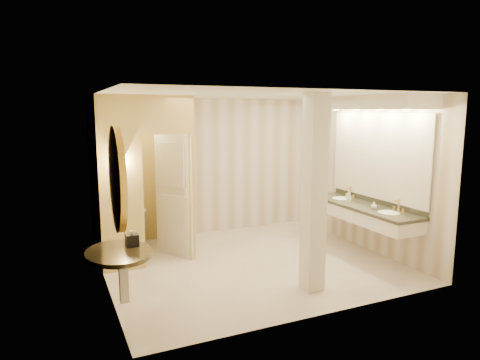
# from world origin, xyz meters

# --- Properties ---
(floor) EXTENTS (4.50, 4.50, 0.00)m
(floor) POSITION_xyz_m (0.00, 0.00, 0.00)
(floor) COLOR silver
(floor) RESTS_ON ground
(ceiling) EXTENTS (4.50, 4.50, 0.00)m
(ceiling) POSITION_xyz_m (0.00, 0.00, 2.70)
(ceiling) COLOR white
(ceiling) RESTS_ON wall_back
(wall_back) EXTENTS (4.50, 0.02, 2.70)m
(wall_back) POSITION_xyz_m (0.00, 2.00, 1.35)
(wall_back) COLOR beige
(wall_back) RESTS_ON floor
(wall_front) EXTENTS (4.50, 0.02, 2.70)m
(wall_front) POSITION_xyz_m (0.00, -2.00, 1.35)
(wall_front) COLOR beige
(wall_front) RESTS_ON floor
(wall_left) EXTENTS (0.02, 4.00, 2.70)m
(wall_left) POSITION_xyz_m (-2.25, 0.00, 1.35)
(wall_left) COLOR beige
(wall_left) RESTS_ON floor
(wall_right) EXTENTS (0.02, 4.00, 2.70)m
(wall_right) POSITION_xyz_m (2.25, 0.00, 1.35)
(wall_right) COLOR beige
(wall_right) RESTS_ON floor
(toilet_closet) EXTENTS (1.50, 1.55, 2.70)m
(toilet_closet) POSITION_xyz_m (-1.13, 0.97, 1.39)
(toilet_closet) COLOR #E1CA75
(toilet_closet) RESTS_ON floor
(wall_sconce) EXTENTS (0.14, 0.14, 0.42)m
(wall_sconce) POSITION_xyz_m (-1.93, 0.43, 1.73)
(wall_sconce) COLOR gold
(wall_sconce) RESTS_ON toilet_closet
(vanity) EXTENTS (0.75, 2.44, 2.09)m
(vanity) POSITION_xyz_m (1.98, -0.40, 1.63)
(vanity) COLOR silver
(vanity) RESTS_ON floor
(console_shelf) EXTENTS (0.93, 0.93, 1.92)m
(console_shelf) POSITION_xyz_m (-2.21, -1.20, 1.34)
(console_shelf) COLOR black
(console_shelf) RESTS_ON floor
(pillar) EXTENTS (0.26, 0.26, 2.70)m
(pillar) POSITION_xyz_m (0.35, -1.28, 1.35)
(pillar) COLOR silver
(pillar) RESTS_ON floor
(tissue_box) EXTENTS (0.15, 0.15, 0.14)m
(tissue_box) POSITION_xyz_m (-2.06, -1.08, 0.95)
(tissue_box) COLOR black
(tissue_box) RESTS_ON console_shelf
(toilet) EXTENTS (0.58, 0.82, 0.76)m
(toilet) POSITION_xyz_m (-1.54, 1.64, 0.38)
(toilet) COLOR white
(toilet) RESTS_ON floor
(soap_bottle_a) EXTENTS (0.08, 0.08, 0.14)m
(soap_bottle_a) POSITION_xyz_m (1.91, -0.07, 0.95)
(soap_bottle_a) COLOR beige
(soap_bottle_a) RESTS_ON vanity
(soap_bottle_b) EXTENTS (0.12, 0.12, 0.12)m
(soap_bottle_b) POSITION_xyz_m (1.89, -0.72, 0.93)
(soap_bottle_b) COLOR silver
(soap_bottle_b) RESTS_ON vanity
(soap_bottle_c) EXTENTS (0.08, 0.08, 0.18)m
(soap_bottle_c) POSITION_xyz_m (1.93, -0.03, 0.97)
(soap_bottle_c) COLOR #C6B28C
(soap_bottle_c) RESTS_ON vanity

